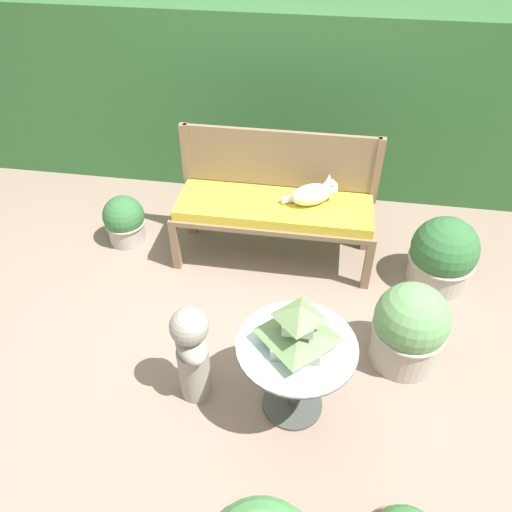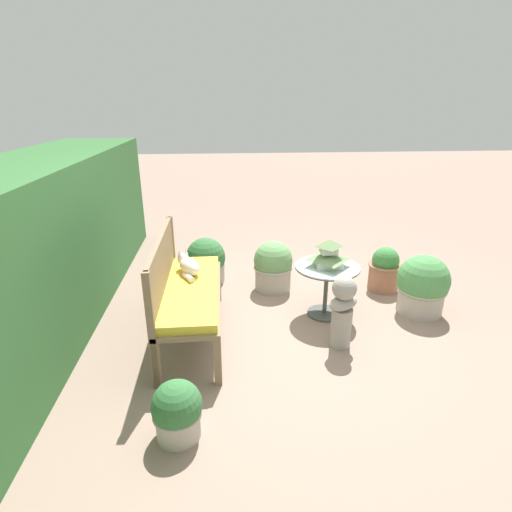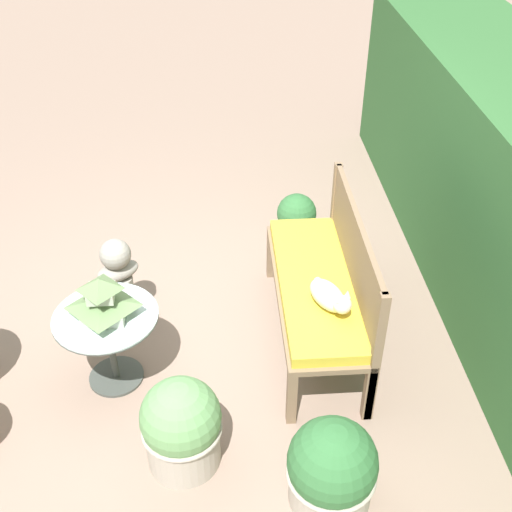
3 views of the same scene
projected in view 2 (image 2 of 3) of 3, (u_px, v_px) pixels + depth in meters
The scene contains 13 objects.
ground at pixel (287, 332), 3.94m from camera, with size 30.00×30.00×0.00m, color gray.
foliage_hedge_back at pixel (11, 265), 3.46m from camera, with size 6.40×1.08×1.61m, color #336633.
garden_bench at pixel (192, 293), 3.72m from camera, with size 1.53×0.53×0.53m.
bench_backrest at pixel (162, 268), 3.61m from camera, with size 1.53×0.06×1.00m.
cat at pixel (188, 265), 3.93m from camera, with size 0.42×0.28×0.21m.
patio_table at pixel (327, 277), 4.12m from camera, with size 0.66×0.66×0.56m.
pagoda_birdhouse at pixel (328, 255), 4.03m from camera, with size 0.35×0.35×0.29m.
garden_bust at pixel (343, 309), 3.59m from camera, with size 0.31×0.35×0.70m.
potted_plant_table_far at pixel (206, 262), 4.99m from camera, with size 0.49×0.49×0.56m.
potted_plant_bench_left at pixel (422, 286), 4.21m from camera, with size 0.54×0.54×0.64m.
potted_plant_patio_mid at pixel (177, 411), 2.65m from camera, with size 0.34×0.34×0.42m.
potted_plant_bench_right at pixel (384, 269), 4.76m from camera, with size 0.39×0.39×0.54m.
potted_plant_path_edge at pixel (273, 266), 4.76m from camera, with size 0.46×0.46×0.60m.
Camera 2 is at (-3.37, 0.60, 2.12)m, focal length 28.00 mm.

